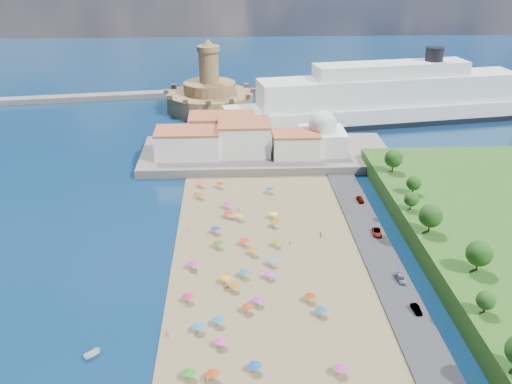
{
  "coord_description": "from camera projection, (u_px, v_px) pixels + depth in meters",
  "views": [
    {
      "loc": [
        -3.1,
        -121.8,
        73.95
      ],
      "look_at": [
        4.0,
        25.0,
        8.0
      ],
      "focal_mm": 40.0,
      "sensor_mm": 36.0,
      "label": 1
    }
  ],
  "objects": [
    {
      "name": "beach_parasols",
      "position": [
        243.0,
        288.0,
        127.31
      ],
      "size": [
        31.71,
        114.25,
        2.2
      ],
      "color": "gray",
      "rests_on": "beach"
    },
    {
      "name": "domed_building",
      "position": [
        322.0,
        136.0,
        203.76
      ],
      "size": [
        16.0,
        16.0,
        15.0
      ],
      "color": "silver",
      "rests_on": "terrace"
    },
    {
      "name": "cruise_ship",
      "position": [
        389.0,
        101.0,
        246.03
      ],
      "size": [
        144.92,
        44.07,
        31.32
      ],
      "color": "black",
      "rests_on": "ground"
    },
    {
      "name": "waterfront_buildings",
      "position": [
        230.0,
        138.0,
        205.16
      ],
      "size": [
        57.0,
        29.0,
        11.0
      ],
      "color": "silver",
      "rests_on": "terrace"
    },
    {
      "name": "jetty",
      "position": [
        208.0,
        127.0,
        238.81
      ],
      "size": [
        18.0,
        70.0,
        2.4
      ],
      "primitive_type": "cube",
      "color": "#59544C",
      "rests_on": "ground"
    },
    {
      "name": "parked_cars",
      "position": [
        383.0,
        243.0,
        147.58
      ],
      "size": [
        2.9,
        59.66,
        1.4
      ],
      "color": "gray",
      "rests_on": "promenade"
    },
    {
      "name": "beachgoers",
      "position": [
        235.0,
        268.0,
        137.24
      ],
      "size": [
        38.1,
        99.23,
        1.8
      ],
      "color": "tan",
      "rests_on": "beach"
    },
    {
      "name": "breakwater",
      "position": [
        8.0,
        101.0,
        275.45
      ],
      "size": [
        199.03,
        34.77,
        2.6
      ],
      "primitive_type": "cube",
      "rotation": [
        0.0,
        0.0,
        0.14
      ],
      "color": "#59544C",
      "rests_on": "ground"
    },
    {
      "name": "terrace",
      "position": [
        266.0,
        154.0,
        207.76
      ],
      "size": [
        90.0,
        36.0,
        3.0
      ],
      "primitive_type": "cube",
      "color": "#59544C",
      "rests_on": "ground"
    },
    {
      "name": "hillside_trees",
      "position": [
        447.0,
        236.0,
        132.85
      ],
      "size": [
        13.58,
        107.47,
        7.63
      ],
      "color": "#382314",
      "rests_on": "hillside"
    },
    {
      "name": "fortress",
      "position": [
        210.0,
        96.0,
        263.9
      ],
      "size": [
        40.0,
        40.0,
        32.4
      ],
      "color": "olive",
      "rests_on": "ground"
    },
    {
      "name": "ground",
      "position": [
        245.0,
        263.0,
        141.41
      ],
      "size": [
        700.0,
        700.0,
        0.0
      ],
      "primitive_type": "plane",
      "color": "#071938",
      "rests_on": "ground"
    }
  ]
}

